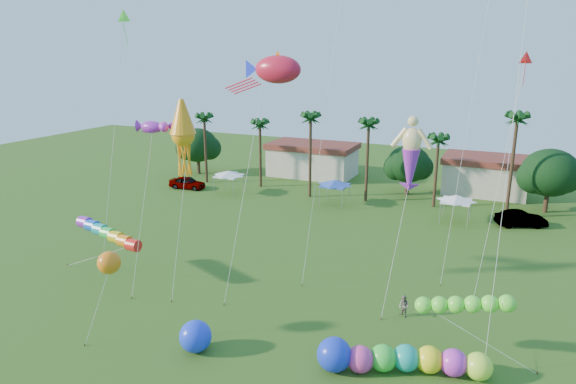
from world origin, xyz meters
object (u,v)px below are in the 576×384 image
at_px(car_a, 187,183).
at_px(blue_ball, 195,336).
at_px(spectator_b, 404,306).
at_px(car_b, 521,219).
at_px(caterpillar_inflatable, 396,359).

bearing_deg(car_a, blue_ball, -150.16).
relative_size(spectator_b, blue_ball, 0.78).
distance_m(car_a, car_b, 40.98).
xyz_separation_m(spectator_b, caterpillar_inflatable, (0.96, -6.57, 0.07)).
height_order(car_b, spectator_b, car_b).
xyz_separation_m(car_a, blue_ball, (23.00, -32.05, 0.16)).
height_order(caterpillar_inflatable, blue_ball, caterpillar_inflatable).
relative_size(car_b, caterpillar_inflatable, 0.53).
bearing_deg(blue_ball, car_b, 61.81).
xyz_separation_m(car_a, spectator_b, (33.73, -22.60, -0.05)).
bearing_deg(blue_ball, car_a, 125.67).
xyz_separation_m(car_b, caterpillar_inflatable, (-6.26, -30.62, 0.00)).
height_order(car_a, spectator_b, car_a).
height_order(spectator_b, caterpillar_inflatable, caterpillar_inflatable).
relative_size(caterpillar_inflatable, blue_ball, 4.89).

